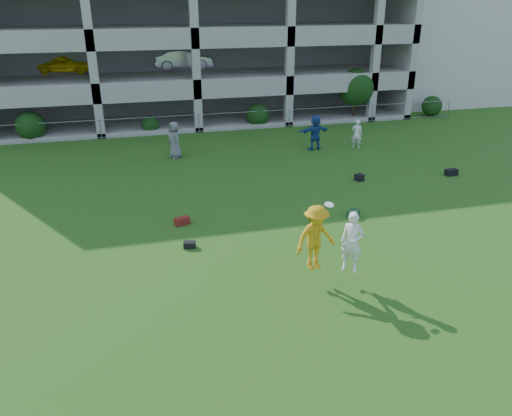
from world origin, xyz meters
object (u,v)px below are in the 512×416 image
object	(u,v)px
stucco_building	(445,34)
crate_d	(359,177)
parking_garage	(178,25)
frisbee_contest	(324,239)
bystander_c	(174,140)
bystander_d	(315,132)
bystander_e	(357,134)

from	to	relation	value
stucco_building	crate_d	bearing A→B (deg)	-130.69
crate_d	parking_garage	size ratio (longest dim) A/B	0.01
stucco_building	frisbee_contest	size ratio (longest dim) A/B	7.50
parking_garage	bystander_c	bearing A→B (deg)	-98.44
bystander_c	frisbee_contest	distance (m)	14.26
frisbee_contest	bystander_d	bearing A→B (deg)	70.13
frisbee_contest	parking_garage	bearing A→B (deg)	91.83
stucco_building	bystander_d	xyz separation A→B (m)	(-17.25, -14.42, -4.02)
stucco_building	frisbee_contest	xyz separation A→B (m)	(-22.13, -27.94, -3.50)
crate_d	bystander_c	bearing A→B (deg)	143.87
stucco_building	frisbee_contest	distance (m)	35.81
stucco_building	bystander_c	world-z (taller)	stucco_building
bystander_e	crate_d	distance (m)	5.58
bystander_c	bystander_d	bearing A→B (deg)	63.86
stucco_building	bystander_d	world-z (taller)	stucco_building
stucco_building	bystander_e	world-z (taller)	stucco_building
bystander_c	frisbee_contest	xyz separation A→B (m)	(2.91, -13.95, 0.52)
bystander_e	frisbee_contest	distance (m)	15.09
stucco_building	parking_garage	bearing A→B (deg)	-179.25
bystander_c	parking_garage	xyz separation A→B (m)	(2.03, 13.68, 5.04)
frisbee_contest	parking_garage	distance (m)	28.02
bystander_e	bystander_d	bearing A→B (deg)	24.39
stucco_building	bystander_d	distance (m)	22.84
stucco_building	parking_garage	distance (m)	23.04
bystander_c	stucco_building	bearing A→B (deg)	96.27
bystander_e	frisbee_contest	xyz separation A→B (m)	(-7.28, -13.20, 0.67)
stucco_building	bystander_e	bearing A→B (deg)	-135.22
crate_d	frisbee_contest	size ratio (longest dim) A/B	0.16
stucco_building	frisbee_contest	bearing A→B (deg)	-128.39
bystander_d	bystander_e	bearing A→B (deg)	164.95
bystander_d	bystander_e	distance (m)	2.42
bystander_c	frisbee_contest	bearing A→B (deg)	-11.11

